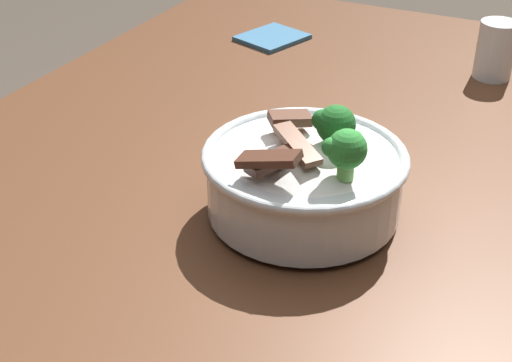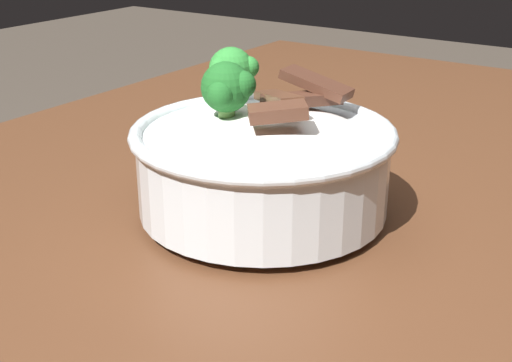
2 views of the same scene
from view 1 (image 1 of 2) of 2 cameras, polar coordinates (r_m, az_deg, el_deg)
name	(u,v)px [view 1 (image 1 of 2)]	position (r m, az deg, el deg)	size (l,w,h in m)	color
dining_table	(271,250)	(0.94, 1.24, -5.60)	(1.51, 0.99, 0.79)	#56331E
rice_bowl	(305,174)	(0.81, 3.96, 0.59)	(0.23, 0.23, 0.14)	silver
drinking_glass	(495,54)	(1.24, 18.64, 9.63)	(0.06, 0.06, 0.09)	white
folded_napkin	(272,38)	(1.36, 1.31, 11.45)	(0.11, 0.10, 0.01)	#386689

